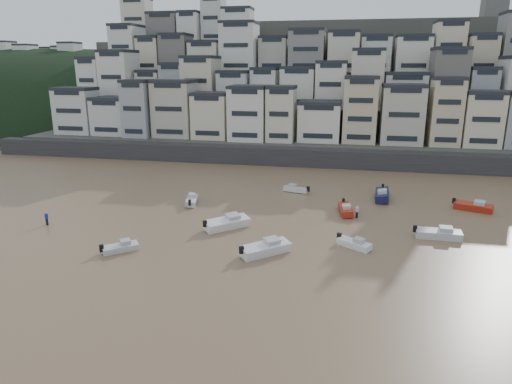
% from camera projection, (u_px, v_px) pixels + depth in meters
% --- Properties ---
extents(ground, '(400.00, 400.00, 0.00)m').
position_uv_depth(ground, '(83.00, 351.00, 32.78)').
color(ground, '#906F4D').
rests_on(ground, ground).
extents(sea_strip, '(340.00, 340.00, 0.00)m').
position_uv_depth(sea_strip, '(40.00, 113.00, 190.98)').
color(sea_strip, '#404F5C').
rests_on(sea_strip, ground).
extents(harbor_wall, '(140.00, 3.00, 3.50)m').
position_uv_depth(harbor_wall, '(308.00, 158.00, 91.63)').
color(harbor_wall, '#38383A').
rests_on(harbor_wall, ground).
extents(hillside, '(141.04, 66.00, 50.00)m').
position_uv_depth(hillside, '(341.00, 90.00, 125.21)').
color(hillside, '#4C4C47').
rests_on(hillside, ground).
extents(headland, '(216.00, 135.00, 53.33)m').
position_uv_depth(headland, '(57.00, 117.00, 178.61)').
color(headland, black).
rests_on(headland, ground).
extents(boat_a, '(5.98, 5.72, 1.70)m').
position_uv_depth(boat_a, '(265.00, 247.00, 49.21)').
color(boat_a, white).
rests_on(boat_a, ground).
extents(boat_b, '(4.41, 3.63, 1.19)m').
position_uv_depth(boat_b, '(354.00, 243.00, 51.08)').
color(boat_b, white).
rests_on(boat_b, ground).
extents(boat_c, '(6.08, 5.93, 1.75)m').
position_uv_depth(boat_c, '(227.00, 222.00, 56.99)').
color(boat_c, white).
rests_on(boat_c, ground).
extents(boat_d, '(5.69, 1.92, 1.55)m').
position_uv_depth(boat_d, '(439.00, 232.00, 53.71)').
color(boat_d, silver).
rests_on(boat_d, ground).
extents(boat_e, '(2.51, 5.57, 1.47)m').
position_uv_depth(boat_e, '(346.00, 208.00, 62.83)').
color(boat_e, '#9D2213').
rests_on(boat_e, ground).
extents(boat_f, '(2.68, 5.16, 1.34)m').
position_uv_depth(boat_f, '(192.00, 199.00, 67.12)').
color(boat_f, silver).
rests_on(boat_f, ground).
extents(boat_g, '(5.78, 3.72, 1.50)m').
position_uv_depth(boat_g, '(473.00, 205.00, 64.03)').
color(boat_g, '#A02313').
rests_on(boat_g, ground).
extents(boat_h, '(4.68, 2.61, 1.21)m').
position_uv_depth(boat_h, '(296.00, 188.00, 73.36)').
color(boat_h, silver).
rests_on(boat_h, ground).
extents(boat_i, '(2.65, 6.69, 1.78)m').
position_uv_depth(boat_i, '(382.00, 194.00, 69.35)').
color(boat_i, '#14163F').
rests_on(boat_i, ground).
extents(boat_j, '(4.09, 3.75, 1.14)m').
position_uv_depth(boat_j, '(120.00, 247.00, 50.01)').
color(boat_j, silver).
rests_on(boat_j, ground).
extents(person_blue, '(0.44, 0.44, 1.74)m').
position_uv_depth(person_blue, '(47.00, 218.00, 58.22)').
color(person_blue, '#1627A5').
rests_on(person_blue, ground).
extents(person_pink, '(0.44, 0.44, 1.74)m').
position_uv_depth(person_pink, '(357.00, 212.00, 60.97)').
color(person_pink, '#F1AAC2').
rests_on(person_pink, ground).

